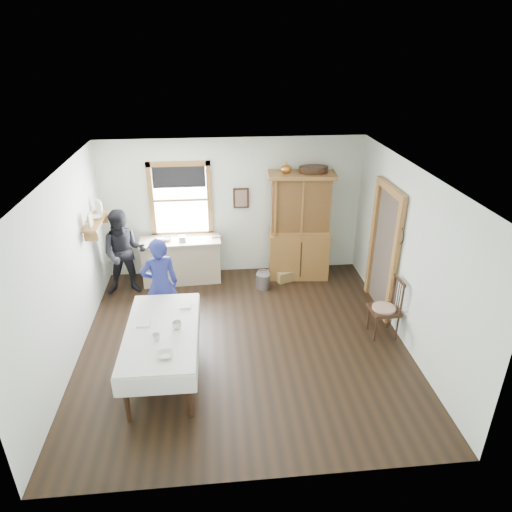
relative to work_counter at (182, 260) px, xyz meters
name	(u,v)px	position (x,y,z in m)	size (l,w,h in m)	color
room	(243,265)	(1.05, -2.15, 0.91)	(5.01, 5.01, 2.70)	black
window	(180,196)	(0.05, 0.32, 1.19)	(1.18, 0.07, 1.48)	white
doorway	(385,246)	(3.50, -1.30, 0.73)	(0.09, 1.14, 2.22)	#4A3E34
wall_shelf	(96,219)	(-1.32, -0.61, 1.14)	(0.24, 1.00, 0.44)	#9A652F
framed_picture	(241,198)	(1.20, 0.31, 1.11)	(0.30, 0.04, 0.40)	#341C12
rug_beater	(401,228)	(3.50, -1.85, 1.28)	(0.27, 0.27, 0.01)	black
work_counter	(182,260)	(0.00, 0.00, 0.00)	(1.52, 0.58, 0.87)	tan
china_hutch	(300,227)	(2.29, -0.02, 0.62)	(1.24, 0.59, 2.11)	#9A652F
dining_table	(164,352)	(-0.11, -2.81, -0.05)	(1.01, 1.92, 0.77)	silver
spindle_chair	(385,307)	(3.27, -2.16, 0.07)	(0.47, 0.47, 1.02)	#341C12
pail	(263,281)	(1.54, -0.46, -0.29)	(0.27, 0.27, 0.29)	gray
wicker_basket	(285,275)	(2.01, -0.21, -0.33)	(0.35, 0.25, 0.21)	olive
woman_blue	(161,288)	(-0.23, -1.62, 0.31)	(0.54, 0.36, 1.48)	navy
figure_dark	(125,256)	(-0.99, -0.37, 0.32)	(0.73, 0.57, 1.50)	black
table_cup_a	(177,325)	(0.10, -2.80, 0.38)	(0.13, 0.13, 0.10)	silver
table_cup_b	(156,337)	(-0.15, -3.04, 0.38)	(0.10, 0.10, 0.09)	silver
table_bowl	(165,355)	(-0.01, -3.40, 0.36)	(0.23, 0.23, 0.06)	silver
counter_book	(211,236)	(0.59, 0.11, 0.45)	(0.15, 0.20, 0.02)	#796051
counter_bowl	(167,239)	(-0.23, -0.01, 0.47)	(0.20, 0.20, 0.06)	silver
shelf_bowl	(96,217)	(-1.32, -0.60, 1.16)	(0.22, 0.22, 0.05)	silver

